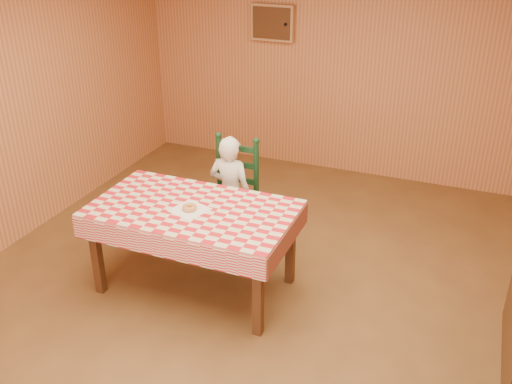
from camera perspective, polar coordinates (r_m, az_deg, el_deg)
ground at (r=4.78m, az=-0.92°, el=-11.27°), size 6.00×6.00×0.00m
cabin_walls at (r=4.43m, az=1.62°, el=12.02°), size 5.10×6.05×2.65m
dining_table at (r=4.66m, az=-6.31°, el=-2.42°), size 1.66×0.96×0.77m
ladder_chair at (r=5.37m, az=-2.31°, el=-0.44°), size 0.44×0.40×1.08m
seated_child at (r=5.30m, az=-2.57°, el=-0.12°), size 0.41×0.27×1.12m
napkin at (r=4.59m, az=-6.65°, el=-1.78°), size 0.33×0.33×0.00m
donut at (r=4.58m, az=-6.66°, el=-1.54°), size 0.13×0.13×0.04m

